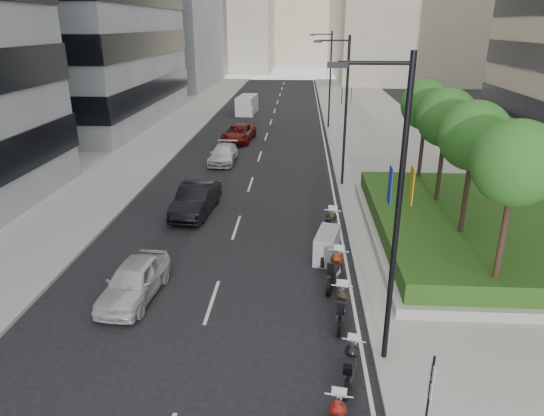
# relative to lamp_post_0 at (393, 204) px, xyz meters

# --- Properties ---
(ground) EXTENTS (160.00, 160.00, 0.00)m
(ground) POSITION_rel_lamp_post_0_xyz_m (-4.14, -1.00, -5.07)
(ground) COLOR black
(ground) RESTS_ON ground
(sidewalk_right) EXTENTS (10.00, 100.00, 0.15)m
(sidewalk_right) POSITION_rel_lamp_post_0_xyz_m (4.86, 29.00, -4.99)
(sidewalk_right) COLOR #9E9B93
(sidewalk_right) RESTS_ON ground
(sidewalk_left) EXTENTS (8.00, 100.00, 0.15)m
(sidewalk_left) POSITION_rel_lamp_post_0_xyz_m (-16.14, 29.00, -4.99)
(sidewalk_left) COLOR #9E9B93
(sidewalk_left) RESTS_ON ground
(lane_edge) EXTENTS (0.12, 100.00, 0.01)m
(lane_edge) POSITION_rel_lamp_post_0_xyz_m (-0.44, 29.00, -5.06)
(lane_edge) COLOR silver
(lane_edge) RESTS_ON ground
(lane_centre) EXTENTS (0.12, 100.00, 0.01)m
(lane_centre) POSITION_rel_lamp_post_0_xyz_m (-5.64, 29.00, -5.06)
(lane_centre) COLOR silver
(lane_centre) RESTS_ON ground
(planter) EXTENTS (10.00, 14.00, 0.40)m
(planter) POSITION_rel_lamp_post_0_xyz_m (5.86, 9.00, -4.72)
(planter) COLOR #A2A097
(planter) RESTS_ON sidewalk_right
(hedge) EXTENTS (9.40, 13.40, 0.80)m
(hedge) POSITION_rel_lamp_post_0_xyz_m (5.86, 9.00, -4.12)
(hedge) COLOR #1C3E11
(hedge) RESTS_ON planter
(tree_0) EXTENTS (2.80, 2.80, 6.30)m
(tree_0) POSITION_rel_lamp_post_0_xyz_m (4.36, 3.00, 0.36)
(tree_0) COLOR #332319
(tree_0) RESTS_ON planter
(tree_1) EXTENTS (2.80, 2.80, 6.30)m
(tree_1) POSITION_rel_lamp_post_0_xyz_m (4.36, 7.00, 0.36)
(tree_1) COLOR #332319
(tree_1) RESTS_ON planter
(tree_2) EXTENTS (2.80, 2.80, 6.30)m
(tree_2) POSITION_rel_lamp_post_0_xyz_m (4.36, 11.00, 0.36)
(tree_2) COLOR #332319
(tree_2) RESTS_ON planter
(tree_3) EXTENTS (2.80, 2.80, 6.30)m
(tree_3) POSITION_rel_lamp_post_0_xyz_m (4.36, 15.00, 0.36)
(tree_3) COLOR #332319
(tree_3) RESTS_ON planter
(lamp_post_0) EXTENTS (2.34, 0.45, 9.00)m
(lamp_post_0) POSITION_rel_lamp_post_0_xyz_m (0.00, 0.00, 0.00)
(lamp_post_0) COLOR black
(lamp_post_0) RESTS_ON ground
(lamp_post_1) EXTENTS (2.34, 0.45, 9.00)m
(lamp_post_1) POSITION_rel_lamp_post_0_xyz_m (0.00, 17.00, 0.00)
(lamp_post_1) COLOR black
(lamp_post_1) RESTS_ON ground
(lamp_post_2) EXTENTS (2.34, 0.45, 9.00)m
(lamp_post_2) POSITION_rel_lamp_post_0_xyz_m (0.00, 35.00, 0.00)
(lamp_post_2) COLOR black
(lamp_post_2) RESTS_ON ground
(parking_sign) EXTENTS (0.06, 0.32, 2.50)m
(parking_sign) POSITION_rel_lamp_post_0_xyz_m (0.66, -3.00, -3.61)
(parking_sign) COLOR black
(parking_sign) RESTS_ON ground
(motorcycle_2) EXTENTS (0.73, 2.01, 1.01)m
(motorcycle_2) POSITION_rel_lamp_post_0_xyz_m (-0.94, -0.88, -4.52)
(motorcycle_2) COLOR black
(motorcycle_2) RESTS_ON ground
(motorcycle_3) EXTENTS (0.74, 2.22, 1.10)m
(motorcycle_3) POSITION_rel_lamp_post_0_xyz_m (-1.01, 2.04, -4.48)
(motorcycle_3) COLOR black
(motorcycle_3) RESTS_ON ground
(motorcycle_4) EXTENTS (0.96, 2.38, 1.21)m
(motorcycle_4) POSITION_rel_lamp_post_0_xyz_m (-1.05, 4.58, -4.42)
(motorcycle_4) COLOR black
(motorcycle_4) RESTS_ON ground
(motorcycle_5) EXTENTS (1.27, 2.21, 1.26)m
(motorcycle_5) POSITION_rel_lamp_post_0_xyz_m (-1.27, 6.77, -4.43)
(motorcycle_5) COLOR black
(motorcycle_5) RESTS_ON ground
(motorcycle_6) EXTENTS (0.82, 2.39, 1.20)m
(motorcycle_6) POSITION_rel_lamp_post_0_xyz_m (-1.00, 9.03, -4.42)
(motorcycle_6) COLOR black
(motorcycle_6) RESTS_ON ground
(car_a) EXTENTS (2.01, 4.28, 1.41)m
(car_a) POSITION_rel_lamp_post_0_xyz_m (-8.54, 3.13, -4.36)
(car_a) COLOR silver
(car_a) RESTS_ON ground
(car_b) EXTENTS (2.05, 4.94, 1.59)m
(car_b) POSITION_rel_lamp_post_0_xyz_m (-8.05, 11.83, -4.27)
(car_b) COLOR black
(car_b) RESTS_ON ground
(car_c) EXTENTS (1.83, 4.42, 1.28)m
(car_c) POSITION_rel_lamp_post_0_xyz_m (-8.15, 22.07, -4.43)
(car_c) COLOR silver
(car_c) RESTS_ON ground
(car_d) EXTENTS (2.75, 5.25, 1.41)m
(car_d) POSITION_rel_lamp_post_0_xyz_m (-7.89, 29.04, -4.36)
(car_d) COLOR #590B0A
(car_d) RESTS_ON ground
(delivery_van) EXTENTS (2.19, 4.86, 1.98)m
(delivery_van) POSITION_rel_lamp_post_0_xyz_m (-8.68, 42.76, -4.14)
(delivery_van) COLOR #ADAEAF
(delivery_van) RESTS_ON ground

